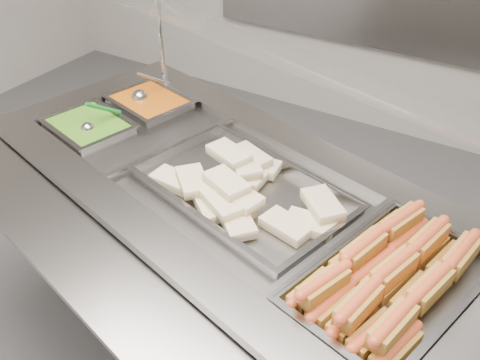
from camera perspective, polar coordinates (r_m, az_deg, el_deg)
The scene contains 11 objects.
steam_counter at distance 2.08m, azimuth -0.98°, elevation -10.16°, with size 2.05×1.29×0.91m.
tray_rail at distance 1.59m, azimuth -15.01°, elevation -8.89°, with size 1.82×0.81×0.05m.
sneeze_guard at distance 1.74m, azimuth 4.20°, elevation 12.99°, with size 1.69×0.71×0.44m.
pan_hotdogs at distance 1.52m, azimuth 15.68°, elevation -11.25°, with size 0.47×0.62×0.10m.
pan_wraps at distance 1.76m, azimuth 0.23°, elevation -1.45°, with size 0.77×0.57×0.07m.
pan_beans at distance 2.32m, azimuth -9.54°, elevation 7.51°, with size 0.35×0.31×0.10m.
pan_peas at distance 2.19m, azimuth -15.73°, elevation 4.83°, with size 0.35×0.31×0.10m.
hotdogs_in_buns at distance 1.48m, azimuth 15.49°, elevation -9.80°, with size 0.39×0.57×0.12m.
tortilla_wraps at distance 1.71m, azimuth 0.16°, elevation -1.03°, with size 0.66×0.44×0.10m.
ladle at distance 2.32m, azimuth -10.54°, elevation 8.75°, with size 0.08×0.19×0.15m.
serving_spoon at distance 2.14m, azimuth -15.64°, elevation 5.64°, with size 0.08×0.18×0.14m.
Camera 1 is at (0.67, -0.89, 1.94)m, focal length 40.00 mm.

